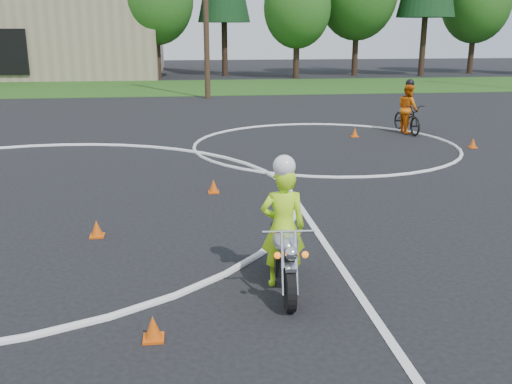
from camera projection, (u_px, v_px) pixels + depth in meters
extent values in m
cube|color=#1E4714|center=(121.00, 88.00, 34.69)|extent=(120.00, 10.00, 0.02)
torus|color=silver|center=(5.00, 202.00, 11.80)|extent=(12.12, 12.12, 0.12)
torus|color=silver|center=(324.00, 145.00, 17.54)|extent=(8.10, 8.10, 0.10)
cube|color=silver|center=(357.00, 291.00, 7.76)|extent=(0.12, 10.00, 0.01)
cylinder|color=black|center=(290.00, 289.00, 7.18)|extent=(0.15, 0.58, 0.57)
cylinder|color=black|center=(278.00, 250.00, 8.46)|extent=(0.15, 0.58, 0.57)
cube|color=black|center=(283.00, 260.00, 7.84)|extent=(0.30, 0.54, 0.29)
ellipsoid|color=#B1B1B6|center=(285.00, 241.00, 7.56)|extent=(0.38, 0.63, 0.27)
cube|color=black|center=(281.00, 231.00, 8.03)|extent=(0.28, 0.59, 0.10)
cylinder|color=white|center=(283.00, 263.00, 7.16)|extent=(0.06, 0.34, 0.77)
cylinder|color=white|center=(296.00, 262.00, 7.17)|extent=(0.06, 0.34, 0.77)
cube|color=silver|center=(290.00, 268.00, 7.08)|extent=(0.15, 0.22, 0.05)
cylinder|color=white|center=(288.00, 232.00, 7.22)|extent=(0.67, 0.07, 0.03)
sphere|color=silver|center=(291.00, 253.00, 6.95)|extent=(0.17, 0.17, 0.17)
sphere|color=#FF610C|center=(277.00, 255.00, 6.96)|extent=(0.09, 0.09, 0.09)
sphere|color=orange|center=(305.00, 255.00, 6.99)|extent=(0.09, 0.09, 0.09)
cylinder|color=silver|center=(291.00, 256.00, 8.25)|extent=(0.12, 0.77, 0.08)
imported|color=#B9FF1A|center=(283.00, 227.00, 7.77)|extent=(0.64, 0.44, 1.69)
sphere|color=white|center=(284.00, 166.00, 7.48)|extent=(0.30, 0.30, 0.30)
imported|color=black|center=(407.00, 118.00, 19.59)|extent=(0.80, 1.95, 1.00)
imported|color=orange|center=(408.00, 109.00, 19.50)|extent=(0.69, 0.86, 1.67)
sphere|color=black|center=(410.00, 83.00, 19.26)|extent=(0.29, 0.29, 0.29)
cone|color=#D84E0B|center=(213.00, 186.00, 12.44)|extent=(0.22, 0.22, 0.30)
cube|color=#D84E0B|center=(214.00, 192.00, 12.48)|extent=(0.24, 0.24, 0.03)
cone|color=#D84E0B|center=(473.00, 143.00, 17.17)|extent=(0.22, 0.22, 0.30)
cube|color=#D84E0B|center=(472.00, 147.00, 17.20)|extent=(0.24, 0.24, 0.03)
cone|color=#D84E0B|center=(153.00, 328.00, 6.53)|extent=(0.22, 0.22, 0.30)
cube|color=#D84E0B|center=(154.00, 338.00, 6.56)|extent=(0.24, 0.24, 0.03)
cone|color=#D84E0B|center=(355.00, 132.00, 18.93)|extent=(0.22, 0.22, 0.30)
cube|color=#D84E0B|center=(355.00, 136.00, 18.97)|extent=(0.24, 0.24, 0.03)
cone|color=#D84E0B|center=(97.00, 228.00, 9.79)|extent=(0.22, 0.22, 0.30)
cube|color=#D84E0B|center=(97.00, 236.00, 9.83)|extent=(0.24, 0.24, 0.03)
cube|color=black|center=(4.00, 52.00, 37.85)|extent=(3.00, 0.16, 3.00)
cylinder|color=#382619|center=(158.00, 56.00, 41.17)|extent=(0.44, 0.44, 3.24)
cylinder|color=#382619|center=(225.00, 49.00, 43.58)|extent=(0.44, 0.44, 3.96)
cylinder|color=#382619|center=(296.00, 58.00, 41.48)|extent=(0.44, 0.44, 2.88)
ellipsoid|color=#1E5116|center=(297.00, 7.00, 40.51)|extent=(4.80, 4.80, 5.76)
cylinder|color=#382619|center=(355.00, 52.00, 43.89)|extent=(0.44, 0.44, 3.60)
cylinder|color=#382619|center=(423.00, 47.00, 43.44)|extent=(0.44, 0.44, 4.32)
cylinder|color=#382619|center=(471.00, 53.00, 46.10)|extent=(0.44, 0.44, 3.24)
ellipsoid|color=#1E5116|center=(476.00, 1.00, 45.01)|extent=(5.40, 5.40, 6.48)
cylinder|color=#382619|center=(103.00, 58.00, 41.69)|extent=(0.44, 0.44, 2.88)
ellipsoid|color=#1E5116|center=(99.00, 7.00, 40.72)|extent=(4.80, 4.80, 5.76)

